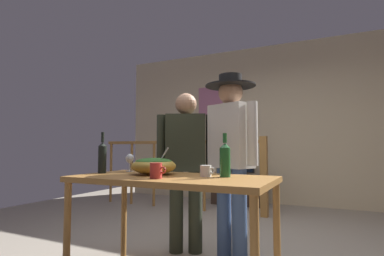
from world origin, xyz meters
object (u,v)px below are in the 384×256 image
tv_console (239,191)px  mug_red (156,171)px  serving_table (172,187)px  person_standing_right (231,148)px  salad_bowl (154,165)px  mug_white (206,171)px  wine_glass (130,159)px  framed_picture (211,102)px  wine_bottle_green (225,159)px  wine_bottle_dark (102,157)px  person_standing_left (186,158)px  flat_screen_tv (238,164)px  stair_railing (203,166)px

tv_console → mug_red: mug_red is taller
tv_console → serving_table: size_ratio=0.63×
tv_console → person_standing_right: 2.75m
salad_bowl → mug_white: 0.44m
wine_glass → mug_white: bearing=-9.8°
framed_picture → wine_bottle_green: size_ratio=1.85×
serving_table → mug_red: bearing=-95.5°
framed_picture → tv_console: 1.80m
serving_table → wine_bottle_dark: (-0.65, -0.01, 0.21)m
tv_console → salad_bowl: bearing=-85.0°
mug_white → person_standing_left: size_ratio=0.08×
wine_glass → person_standing_left: bearing=55.6°
framed_picture → flat_screen_tv: (0.64, -0.32, -1.18)m
salad_bowl → mug_white: salad_bowl is taller
wine_bottle_green → framed_picture: bearing=113.6°
framed_picture → mug_red: framed_picture is taller
framed_picture → tv_console: framed_picture is taller
wine_bottle_dark → person_standing_right: size_ratio=0.20×
framed_picture → mug_white: size_ratio=4.92×
framed_picture → wine_bottle_dark: (0.47, -3.52, -0.98)m
framed_picture → tv_console: bearing=-24.3°
mug_red → serving_table: bearing=84.5°
salad_bowl → person_standing_left: (-0.03, 0.60, 0.03)m
salad_bowl → person_standing_left: size_ratio=0.23×
serving_table → person_standing_right: 0.76m
person_standing_left → stair_railing: bearing=-95.1°
wine_bottle_dark → mug_white: size_ratio=2.87×
flat_screen_tv → wine_bottle_green: bearing=-74.7°
flat_screen_tv → wine_glass: 2.98m
salad_bowl → person_standing_right: bearing=54.5°
wine_bottle_green → mug_white: bearing=-165.9°
serving_table → flat_screen_tv: bearing=98.5°
flat_screen_tv → serving_table: bearing=-81.5°
tv_console → mug_white: mug_white is taller
salad_bowl → wine_bottle_dark: wine_bottle_dark is taller
framed_picture → salad_bowl: 3.71m
mug_white → wine_bottle_green: bearing=14.1°
person_standing_left → salad_bowl: bearing=68.8°
framed_picture → mug_white: framed_picture is taller
framed_picture → mug_red: size_ratio=4.84×
serving_table → person_standing_left: bearing=108.6°
salad_bowl → wine_bottle_dark: (-0.45, -0.08, 0.06)m
wine_bottle_green → mug_red: wine_bottle_green is taller
stair_railing → serving_table: bearing=-71.5°
person_standing_left → serving_table: bearing=85.1°
salad_bowl → person_standing_left: person_standing_left is taller
person_standing_left → mug_red: bearing=80.2°
serving_table → wine_glass: bearing=158.4°
mug_white → wine_bottle_dark: bearing=-174.3°
salad_bowl → wine_glass: size_ratio=2.25×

